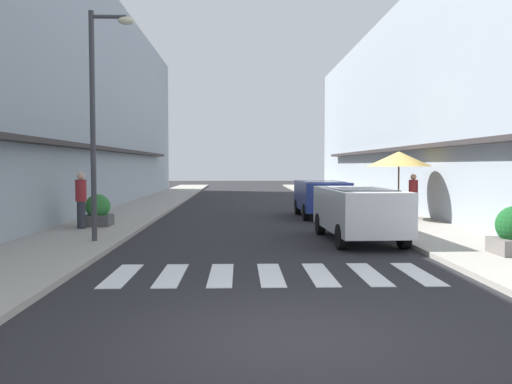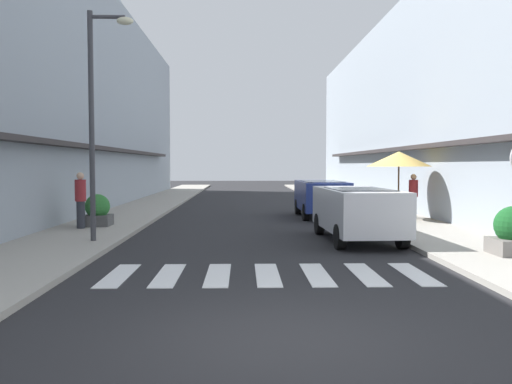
% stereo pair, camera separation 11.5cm
% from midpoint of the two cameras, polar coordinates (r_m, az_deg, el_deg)
% --- Properties ---
extents(ground_plane, '(95.29, 95.29, 0.00)m').
position_cam_midpoint_polar(ground_plane, '(23.74, -0.43, -2.21)').
color(ground_plane, '#232326').
extents(sidewalk_left, '(2.84, 60.64, 0.12)m').
position_cam_midpoint_polar(sidewalk_left, '(24.18, -12.77, -2.05)').
color(sidewalk_left, '#9E998E').
rests_on(sidewalk_left, ground_plane).
extents(sidewalk_right, '(2.84, 60.64, 0.12)m').
position_cam_midpoint_polar(sidewalk_right, '(24.41, 11.79, -1.99)').
color(sidewalk_right, '#9E998E').
rests_on(sidewalk_right, ground_plane).
extents(building_row_left, '(5.50, 40.98, 10.31)m').
position_cam_midpoint_polar(building_row_left, '(26.42, -20.89, 9.31)').
color(building_row_left, '#939EA8').
rests_on(building_row_left, ground_plane).
extents(building_row_right, '(5.50, 40.98, 9.50)m').
position_cam_midpoint_polar(building_row_right, '(26.74, 19.58, 8.39)').
color(building_row_right, '#939EA8').
rests_on(building_row_right, ground_plane).
extents(crosswalk, '(6.15, 2.20, 0.01)m').
position_cam_midpoint_polar(crosswalk, '(10.42, 1.24, -8.77)').
color(crosswalk, silver).
rests_on(crosswalk, ground_plane).
extents(parked_car_near, '(1.93, 4.46, 1.47)m').
position_cam_midpoint_polar(parked_car_near, '(15.07, 10.64, -1.69)').
color(parked_car_near, silver).
rests_on(parked_car_near, ground_plane).
extents(parked_car_mid, '(1.84, 4.13, 1.47)m').
position_cam_midpoint_polar(parked_car_mid, '(21.75, 6.81, -0.26)').
color(parked_car_mid, navy).
rests_on(parked_car_mid, ground_plane).
extents(street_lamp, '(1.19, 0.28, 5.97)m').
position_cam_midpoint_polar(street_lamp, '(14.70, -16.55, 9.05)').
color(street_lamp, '#38383D').
rests_on(street_lamp, sidewalk_left).
extents(cafe_umbrella, '(2.34, 2.34, 2.49)m').
position_cam_midpoint_polar(cafe_umbrella, '(20.37, 14.80, 3.38)').
color(cafe_umbrella, '#262626').
rests_on(cafe_umbrella, sidewalk_right).
extents(planter_midblock, '(0.86, 0.86, 1.04)m').
position_cam_midpoint_polar(planter_midblock, '(18.29, -16.64, -1.97)').
color(planter_midblock, '#4C4C4C').
rests_on(planter_midblock, sidewalk_left).
extents(pedestrian_walking_near, '(0.34, 0.34, 1.65)m').
position_cam_midpoint_polar(pedestrian_walking_near, '(21.00, 16.23, -0.29)').
color(pedestrian_walking_near, '#282B33').
rests_on(pedestrian_walking_near, sidewalk_right).
extents(pedestrian_walking_far, '(0.34, 0.34, 1.76)m').
position_cam_midpoint_polar(pedestrian_walking_far, '(17.67, -18.29, -0.69)').
color(pedestrian_walking_far, '#282B33').
rests_on(pedestrian_walking_far, sidewalk_left).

